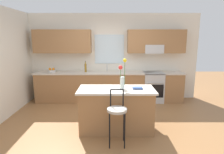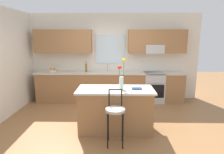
% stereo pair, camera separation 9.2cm
% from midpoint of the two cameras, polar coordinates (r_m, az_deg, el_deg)
% --- Properties ---
extents(ground_plane, '(14.00, 14.00, 0.00)m').
position_cam_midpoint_polar(ground_plane, '(4.62, -0.65, -13.65)').
color(ground_plane, olive).
extents(wall_left, '(0.12, 4.60, 2.70)m').
position_cam_midpoint_polar(wall_left, '(5.26, -29.75, 3.30)').
color(wall_left, silver).
rests_on(wall_left, ground).
extents(back_wall_assembly, '(5.60, 0.50, 2.70)m').
position_cam_midpoint_polar(back_wall_assembly, '(6.18, 0.11, 7.33)').
color(back_wall_assembly, silver).
rests_on(back_wall_assembly, ground).
extents(counter_run, '(4.56, 0.64, 0.92)m').
position_cam_midpoint_polar(counter_run, '(6.07, -0.19, -2.76)').
color(counter_run, '#996B42').
rests_on(counter_run, ground).
extents(sink_faucet, '(0.02, 0.13, 0.23)m').
position_cam_midpoint_polar(sink_faucet, '(6.09, -0.86, 3.01)').
color(sink_faucet, '#B7BABC').
rests_on(sink_faucet, counter_run).
extents(oven_range, '(0.60, 0.64, 0.92)m').
position_cam_midpoint_polar(oven_range, '(6.17, 12.52, -2.86)').
color(oven_range, '#B7BABC').
rests_on(oven_range, ground).
extents(kitchen_island, '(1.59, 0.75, 0.92)m').
position_cam_midpoint_polar(kitchen_island, '(4.18, 1.63, -9.54)').
color(kitchen_island, '#996B42').
rests_on(kitchen_island, ground).
extents(bar_stool_near, '(0.36, 0.36, 1.04)m').
position_cam_midpoint_polar(bar_stool_near, '(3.57, 1.74, -10.36)').
color(bar_stool_near, black).
rests_on(bar_stool_near, ground).
extents(flower_vase, '(0.17, 0.09, 0.63)m').
position_cam_midpoint_polar(flower_vase, '(3.97, 3.41, 0.05)').
color(flower_vase, silver).
rests_on(flower_vase, kitchen_island).
extents(cookbook, '(0.20, 0.15, 0.03)m').
position_cam_midpoint_polar(cookbook, '(4.06, 7.92, -3.29)').
color(cookbook, navy).
rests_on(cookbook, kitchen_island).
extents(fruit_bowl_oranges, '(0.24, 0.24, 0.13)m').
position_cam_midpoint_polar(fruit_bowl_oranges, '(6.26, -16.67, 1.86)').
color(fruit_bowl_oranges, silver).
rests_on(fruit_bowl_oranges, counter_run).
extents(bottle_olive_oil, '(0.06, 0.06, 0.34)m').
position_cam_midpoint_polar(bottle_olive_oil, '(6.01, -7.17, 2.77)').
color(bottle_olive_oil, olive).
rests_on(bottle_olive_oil, counter_run).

